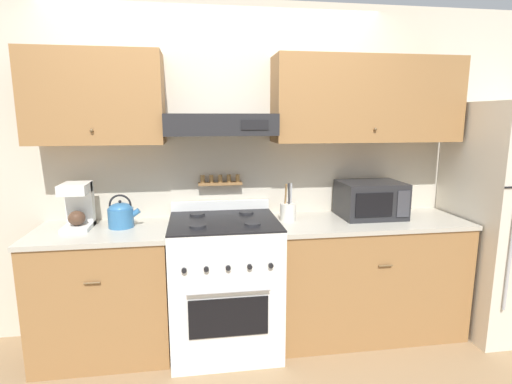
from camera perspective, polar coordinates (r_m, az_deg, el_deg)
name	(u,v)px	position (r m, az deg, el deg)	size (l,w,h in m)	color
ground_plane	(229,366)	(3.01, -3.94, -23.53)	(16.00, 16.00, 0.00)	#937551
wall_back	(234,148)	(3.11, -3.23, 6.23)	(5.20, 0.46, 2.55)	beige
counter_left	(105,292)	(3.14, -20.76, -13.17)	(0.94, 0.64, 0.92)	olive
counter_right	(365,275)	(3.33, 15.35, -11.43)	(1.46, 0.64, 0.92)	olive
stove_range	(225,284)	(3.02, -4.51, -12.90)	(0.77, 0.73, 1.04)	white
refrigerator	(507,218)	(3.74, 32.18, -3.22)	(0.75, 0.78, 1.80)	beige
tea_kettle	(121,214)	(2.99, -18.72, -3.03)	(0.23, 0.18, 0.24)	teal
coffee_maker	(78,205)	(3.08, -24.08, -1.69)	(0.18, 0.26, 0.32)	white
microwave	(371,200)	(3.25, 16.04, -1.04)	(0.48, 0.38, 0.28)	#232326
utensil_crock	(288,211)	(3.03, 4.59, -2.75)	(0.12, 0.12, 0.29)	silver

